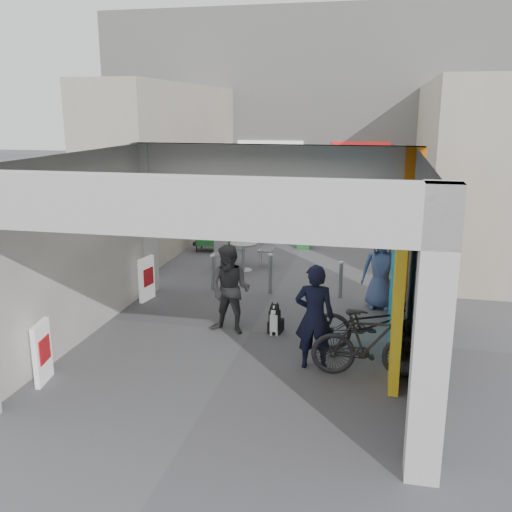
% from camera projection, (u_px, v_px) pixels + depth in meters
% --- Properties ---
extents(ground, '(90.00, 90.00, 0.00)m').
position_uv_depth(ground, '(251.00, 331.00, 11.21)').
color(ground, '#55555A').
rests_on(ground, ground).
extents(arcade_canopy, '(6.40, 6.45, 6.40)m').
position_uv_depth(arcade_canopy, '(271.00, 226.00, 9.74)').
color(arcade_canopy, '#B7B7B2').
rests_on(arcade_canopy, ground).
extents(far_building, '(18.00, 4.08, 8.00)m').
position_uv_depth(far_building, '(327.00, 115.00, 23.43)').
color(far_building, silver).
rests_on(far_building, ground).
extents(plaza_bldg_left, '(2.00, 9.00, 5.00)m').
position_uv_depth(plaza_bldg_left, '(169.00, 164.00, 18.62)').
color(plaza_bldg_left, '#BBB09B').
rests_on(plaza_bldg_left, ground).
extents(plaza_bldg_right, '(2.00, 9.00, 5.00)m').
position_uv_depth(plaza_bldg_right, '(458.00, 170.00, 16.72)').
color(plaza_bldg_right, '#BBB09B').
rests_on(plaza_bldg_right, ground).
extents(bollard_left, '(0.09, 0.09, 0.84)m').
position_uv_depth(bollard_left, '(213.00, 273.00, 13.68)').
color(bollard_left, '#95989E').
rests_on(bollard_left, ground).
extents(bollard_center, '(0.09, 0.09, 0.94)m').
position_uv_depth(bollard_center, '(270.00, 274.00, 13.41)').
color(bollard_center, '#95989E').
rests_on(bollard_center, ground).
extents(bollard_right, '(0.09, 0.09, 0.85)m').
position_uv_depth(bollard_right, '(341.00, 280.00, 13.09)').
color(bollard_right, '#95989E').
rests_on(bollard_right, ground).
extents(advert_board_near, '(0.18, 0.56, 1.00)m').
position_uv_depth(advert_board_near, '(42.00, 352.00, 9.01)').
color(advert_board_near, white).
rests_on(advert_board_near, ground).
extents(advert_board_far, '(0.17, 0.56, 1.00)m').
position_uv_depth(advert_board_far, '(147.00, 279.00, 12.93)').
color(advert_board_far, white).
rests_on(advert_board_far, ground).
extents(cafe_set, '(1.52, 1.22, 0.92)m').
position_uv_depth(cafe_set, '(242.00, 256.00, 15.66)').
color(cafe_set, '#A8A8AD').
rests_on(cafe_set, ground).
extents(produce_stand, '(1.23, 0.67, 0.81)m').
position_uv_depth(produce_stand, '(215.00, 241.00, 17.45)').
color(produce_stand, black).
rests_on(produce_stand, ground).
extents(crate_stack, '(0.50, 0.41, 0.56)m').
position_uv_depth(crate_stack, '(304.00, 239.00, 17.85)').
color(crate_stack, '#19581F').
rests_on(crate_stack, ground).
extents(border_collie, '(0.24, 0.48, 0.66)m').
position_uv_depth(border_collie, '(275.00, 321.00, 11.03)').
color(border_collie, black).
rests_on(border_collie, ground).
extents(man_with_dog, '(0.67, 0.45, 1.80)m').
position_uv_depth(man_with_dog, '(314.00, 317.00, 9.43)').
color(man_with_dog, black).
rests_on(man_with_dog, ground).
extents(man_back_turned, '(0.94, 0.78, 1.74)m').
position_uv_depth(man_back_turned, '(230.00, 290.00, 10.95)').
color(man_back_turned, '#3F3F41').
rests_on(man_back_turned, ground).
extents(man_elderly, '(0.85, 0.56, 1.71)m').
position_uv_depth(man_elderly, '(381.00, 270.00, 12.33)').
color(man_elderly, '#4F669A').
rests_on(man_elderly, ground).
extents(man_crates, '(1.16, 0.70, 1.86)m').
position_uv_depth(man_crates, '(311.00, 214.00, 18.58)').
color(man_crates, black).
rests_on(man_crates, ground).
extents(bicycle_front, '(2.07, 0.74, 1.08)m').
position_uv_depth(bicycle_front, '(371.00, 324.00, 10.10)').
color(bicycle_front, black).
rests_on(bicycle_front, ground).
extents(bicycle_rear, '(1.90, 0.69, 1.12)m').
position_uv_depth(bicycle_rear, '(369.00, 344.00, 9.20)').
color(bicycle_rear, black).
rests_on(bicycle_rear, ground).
extents(white_van, '(3.68, 1.53, 1.25)m').
position_uv_depth(white_van, '(343.00, 211.00, 20.79)').
color(white_van, white).
rests_on(white_van, ground).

